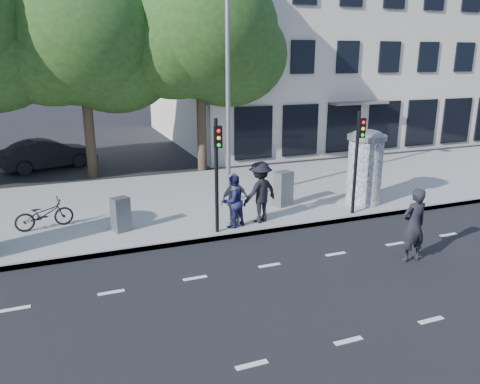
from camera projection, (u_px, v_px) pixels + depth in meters
name	position (u px, v px, depth m)	size (l,w,h in m)	color
ground	(295.00, 290.00, 10.88)	(120.00, 120.00, 0.00)	black
sidewalk	(201.00, 199.00, 17.57)	(40.00, 8.00, 0.15)	gray
curb	(239.00, 235.00, 14.04)	(40.00, 0.10, 0.16)	slate
lane_dash_near	(348.00, 341.00, 8.91)	(32.00, 0.12, 0.01)	silver
lane_dash_far	(269.00, 265.00, 12.13)	(32.00, 0.12, 0.01)	silver
ad_column_right	(365.00, 165.00, 16.47)	(1.36, 1.36, 2.65)	beige
traffic_pole_near	(217.00, 165.00, 13.45)	(0.22, 0.31, 3.40)	black
traffic_pole_far	(358.00, 153.00, 15.12)	(0.22, 0.31, 3.40)	black
street_lamp	(228.00, 70.00, 15.76)	(0.25, 0.93, 8.00)	slate
tree_near_left	(81.00, 35.00, 19.34)	(6.80, 6.80, 8.97)	#38281C
tree_center	(199.00, 31.00, 20.66)	(7.00, 7.00, 9.30)	#38281C
building	(318.00, 45.00, 31.29)	(20.30, 15.85, 12.00)	beige
ped_c	(233.00, 201.00, 14.28)	(0.80, 0.62, 1.64)	#1D1E4A
ped_d	(260.00, 192.00, 14.67)	(1.26, 0.73, 1.96)	black
ped_e	(234.00, 200.00, 14.31)	(0.99, 0.56, 1.69)	#9E9DA0
man_road	(414.00, 225.00, 12.18)	(0.72, 0.48, 1.99)	black
bicycle	(44.00, 214.00, 14.24)	(1.71, 0.60, 0.90)	black
cabinet_left	(121.00, 214.00, 14.00)	(0.50, 0.36, 1.04)	#5D5F61
cabinet_right	(283.00, 189.00, 16.36)	(0.59, 0.43, 1.23)	slate
car_mid	(48.00, 154.00, 22.47)	(4.33, 1.51, 1.43)	black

